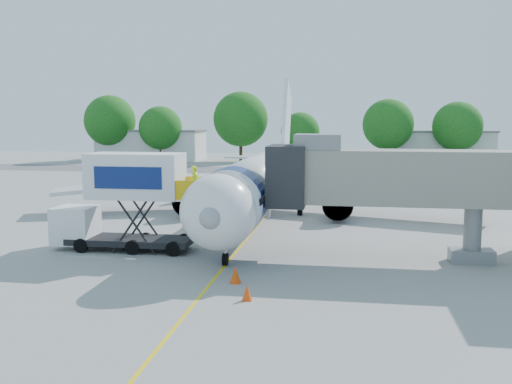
# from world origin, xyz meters

# --- Properties ---
(ground) EXTENTS (160.00, 160.00, 0.00)m
(ground) POSITION_xyz_m (0.00, 0.00, 0.00)
(ground) COLOR gray
(ground) RESTS_ON ground
(guidance_line) EXTENTS (0.15, 70.00, 0.01)m
(guidance_line) POSITION_xyz_m (0.00, 0.00, 0.01)
(guidance_line) COLOR yellow
(guidance_line) RESTS_ON ground
(taxiway_strip) EXTENTS (120.00, 10.00, 0.01)m
(taxiway_strip) POSITION_xyz_m (0.00, 42.00, 0.00)
(taxiway_strip) COLOR #59595B
(taxiway_strip) RESTS_ON ground
(aircraft) EXTENTS (34.17, 37.73, 11.35)m
(aircraft) POSITION_xyz_m (0.00, 4.12, 2.95)
(aircraft) COLOR white
(aircraft) RESTS_ON ground
(jet_bridge) EXTENTS (13.90, 3.20, 6.60)m
(jet_bridge) POSITION_xyz_m (7.99, -7.00, 4.34)
(jet_bridge) COLOR gray
(jet_bridge) RESTS_ON ground
(catering_hiloader) EXTENTS (8.53, 2.44, 5.50)m
(catering_hiloader) POSITION_xyz_m (-6.27, -7.00, 2.76)
(catering_hiloader) COLOR black
(catering_hiloader) RESTS_ON ground
(ground_tug) EXTENTS (4.20, 2.67, 1.56)m
(ground_tug) POSITION_xyz_m (1.22, -19.42, 0.82)
(ground_tug) COLOR white
(ground_tug) RESTS_ON ground
(safety_cone_a) EXTENTS (0.50, 0.50, 0.80)m
(safety_cone_a) POSITION_xyz_m (1.10, -12.49, 0.38)
(safety_cone_a) COLOR #DC430B
(safety_cone_a) RESTS_ON ground
(safety_cone_b) EXTENTS (0.42, 0.42, 0.67)m
(safety_cone_b) POSITION_xyz_m (2.04, -14.84, 0.32)
(safety_cone_b) COLOR #DC430B
(safety_cone_b) RESTS_ON ground
(outbuilding_left) EXTENTS (18.40, 8.40, 5.30)m
(outbuilding_left) POSITION_xyz_m (-28.00, 60.00, 2.66)
(outbuilding_left) COLOR silver
(outbuilding_left) RESTS_ON ground
(outbuilding_right) EXTENTS (16.40, 7.40, 5.30)m
(outbuilding_right) POSITION_xyz_m (22.00, 62.00, 2.66)
(outbuilding_right) COLOR silver
(outbuilding_right) RESTS_ON ground
(tree_a) EXTENTS (8.83, 8.83, 11.26)m
(tree_a) POSITION_xyz_m (-34.46, 57.29, 6.84)
(tree_a) COLOR #382314
(tree_a) RESTS_ON ground
(tree_b) EXTENTS (7.32, 7.32, 9.33)m
(tree_b) POSITION_xyz_m (-25.04, 56.23, 5.66)
(tree_b) COLOR #382314
(tree_b) RESTS_ON ground
(tree_c) EXTENTS (9.22, 9.22, 11.76)m
(tree_c) POSITION_xyz_m (-11.51, 58.00, 7.14)
(tree_c) COLOR #382314
(tree_c) RESTS_ON ground
(tree_d) EXTENTS (6.52, 6.52, 8.32)m
(tree_d) POSITION_xyz_m (-1.53, 58.93, 5.04)
(tree_d) COLOR #382314
(tree_d) RESTS_ON ground
(tree_e) EXTENTS (8.15, 8.15, 10.40)m
(tree_e) POSITION_xyz_m (12.74, 56.96, 6.31)
(tree_e) COLOR #382314
(tree_e) RESTS_ON ground
(tree_f) EXTENTS (7.80, 7.80, 9.95)m
(tree_f) POSITION_xyz_m (23.51, 57.43, 6.04)
(tree_f) COLOR #382314
(tree_f) RESTS_ON ground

